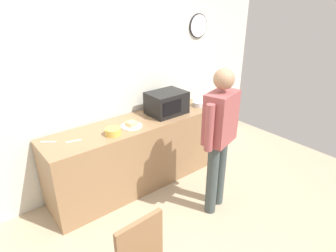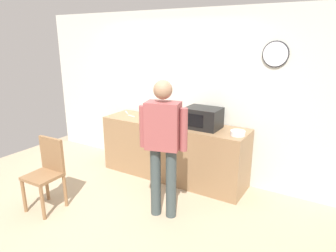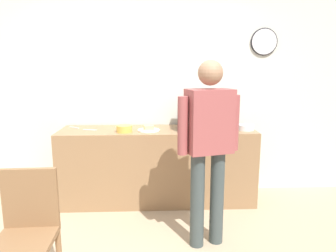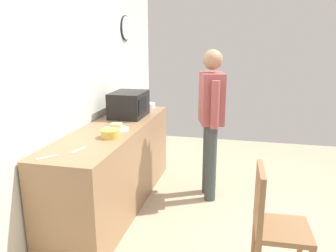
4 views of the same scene
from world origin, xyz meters
name	(u,v)px [view 4 (image 4 of 4)]	position (x,y,z in m)	size (l,w,h in m)	color
ground_plane	(223,224)	(0.00, 0.00, 0.00)	(6.00, 6.00, 0.00)	tan
back_wall	(71,92)	(0.01, 1.60, 1.30)	(5.40, 0.13, 2.60)	silver
kitchen_counter	(115,166)	(0.17, 1.22, 0.46)	(2.35, 0.62, 0.91)	#93704C
microwave	(129,104)	(0.68, 1.21, 1.06)	(0.50, 0.39, 0.30)	black
sandwich_plate	(116,128)	(0.07, 1.14, 0.93)	(0.26, 0.26, 0.07)	white
salad_bowl	(111,134)	(-0.21, 1.09, 0.95)	(0.18, 0.18, 0.08)	gold
cereal_bowl	(148,105)	(1.23, 1.14, 0.95)	(0.20, 0.20, 0.06)	white
fork_utensil	(47,157)	(-0.86, 1.36, 0.92)	(0.17, 0.02, 0.01)	silver
spoon_utensil	(78,150)	(-0.64, 1.21, 0.92)	(0.17, 0.02, 0.01)	silver
person_standing	(211,113)	(0.62, 0.22, 1.01)	(0.57, 0.34, 1.72)	#3B4748
wooden_chair	(272,222)	(-0.78, -0.40, 0.52)	(0.41, 0.41, 0.94)	olive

